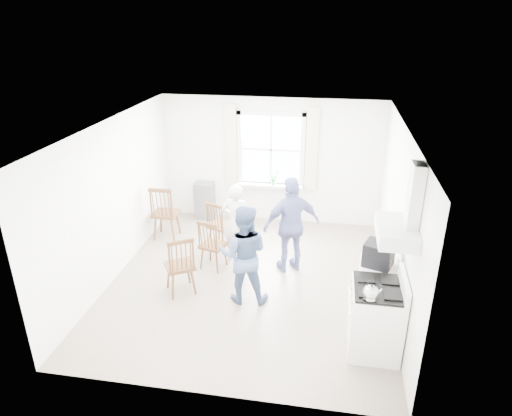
{
  "coord_description": "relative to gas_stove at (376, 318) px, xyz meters",
  "views": [
    {
      "loc": [
        1.19,
        -6.39,
        4.14
      ],
      "look_at": [
        0.08,
        0.2,
        1.24
      ],
      "focal_mm": 32.0,
      "sensor_mm": 36.0,
      "label": 1
    }
  ],
  "objects": [
    {
      "name": "windsor_chair_a",
      "position": [
        -3.81,
        2.54,
        0.19
      ],
      "size": [
        0.47,
        0.46,
        1.11
      ],
      "color": "#4C2E18",
      "rests_on": "ground"
    },
    {
      "name": "person_left",
      "position": [
        -2.27,
        2.01,
        0.24
      ],
      "size": [
        0.58,
        0.58,
        1.45
      ],
      "primitive_type": "imported",
      "rotation": [
        0.0,
        0.0,
        3.04
      ],
      "color": "silver",
      "rests_on": "ground"
    },
    {
      "name": "low_cabinet",
      "position": [
        0.07,
        0.7,
        -0.03
      ],
      "size": [
        0.5,
        0.55,
        0.9
      ],
      "primitive_type": "cube",
      "color": "silver",
      "rests_on": "ground"
    },
    {
      "name": "room_shell",
      "position": [
        -1.91,
        1.35,
        0.82
      ],
      "size": [
        4.62,
        5.12,
        2.64
      ],
      "color": "gray",
      "rests_on": "ground"
    },
    {
      "name": "window_assembly",
      "position": [
        -1.91,
        3.8,
        0.98
      ],
      "size": [
        1.88,
        0.24,
        1.7
      ],
      "color": "white",
      "rests_on": "room_shell"
    },
    {
      "name": "kettle",
      "position": [
        -0.13,
        -0.28,
        0.56
      ],
      "size": [
        0.19,
        0.19,
        0.27
      ],
      "color": "silver",
      "rests_on": "gas_stove"
    },
    {
      "name": "range_hood",
      "position": [
        0.16,
        -0.0,
        1.42
      ],
      "size": [
        0.45,
        0.76,
        0.94
      ],
      "color": "silver",
      "rests_on": "room_shell"
    },
    {
      "name": "person_right",
      "position": [
        -1.28,
        1.85,
        0.36
      ],
      "size": [
        1.33,
        1.33,
        1.69
      ],
      "primitive_type": "imported",
      "rotation": [
        0.0,
        0.0,
        3.62
      ],
      "color": "navy",
      "rests_on": "ground"
    },
    {
      "name": "windsor_chair_b",
      "position": [
        -2.64,
        1.59,
        0.09
      ],
      "size": [
        0.49,
        0.48,
        0.93
      ],
      "color": "#4C2E18",
      "rests_on": "ground"
    },
    {
      "name": "stereo_stack",
      "position": [
        0.03,
        0.65,
        0.58
      ],
      "size": [
        0.47,
        0.45,
        0.34
      ],
      "color": "black",
      "rests_on": "low_cabinet"
    },
    {
      "name": "windsor_chair_c",
      "position": [
        -2.88,
        0.78,
        0.13
      ],
      "size": [
        0.58,
        0.58,
        1.01
      ],
      "color": "#4C2E18",
      "rests_on": "ground"
    },
    {
      "name": "cardboard_box",
      "position": [
        0.07,
        0.6,
        0.5
      ],
      "size": [
        0.27,
        0.2,
        0.16
      ],
      "primitive_type": "cube",
      "rotation": [
        0.0,
        0.0,
        -0.1
      ],
      "color": "#A4704F",
      "rests_on": "low_cabinet"
    },
    {
      "name": "potted_plant",
      "position": [
        -1.81,
        3.71,
        0.54
      ],
      "size": [
        0.24,
        0.24,
        0.34
      ],
      "primitive_type": "imported",
      "rotation": [
        0.0,
        0.0,
        0.39
      ],
      "color": "#357839",
      "rests_on": "window_assembly"
    },
    {
      "name": "gas_stove",
      "position": [
        0.0,
        0.0,
        0.0
      ],
      "size": [
        0.68,
        0.76,
        1.12
      ],
      "color": "white",
      "rests_on": "ground"
    },
    {
      "name": "person_mid",
      "position": [
        -1.9,
        0.83,
        0.3
      ],
      "size": [
        0.83,
        0.83,
        1.57
      ],
      "primitive_type": "imported",
      "rotation": [
        0.0,
        0.0,
        3.23
      ],
      "color": "#495E88",
      "rests_on": "ground"
    },
    {
      "name": "windsor_chair_d",
      "position": [
        -2.71,
        2.36,
        0.09
      ],
      "size": [
        0.52,
        0.52,
        0.94
      ],
      "color": "#4C2E18",
      "rests_on": "ground"
    },
    {
      "name": "shelf_unit",
      "position": [
        -3.31,
        3.68,
        -0.08
      ],
      "size": [
        0.4,
        0.3,
        0.8
      ],
      "primitive_type": "cube",
      "color": "slate",
      "rests_on": "ground"
    }
  ]
}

